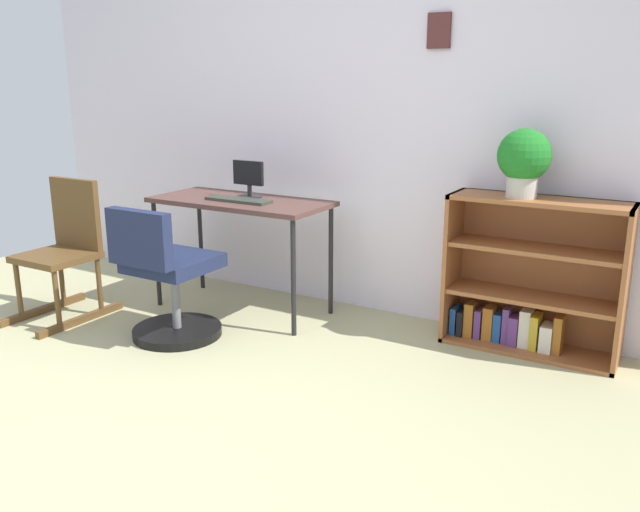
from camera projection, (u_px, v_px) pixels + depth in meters
name	position (u px, v px, depth m)	size (l,w,h in m)	color
ground_plane	(108.00, 450.00, 2.68)	(6.24, 6.24, 0.00)	tan
wall_back	(355.00, 127.00, 4.16)	(5.20, 0.12, 2.35)	silver
desk	(241.00, 209.00, 4.16)	(1.15, 0.52, 0.73)	#523530
monitor	(249.00, 180.00, 4.17)	(0.22, 0.16, 0.24)	#262628
keyboard	(238.00, 200.00, 4.07)	(0.44, 0.12, 0.02)	#32372D
office_chair	(167.00, 283.00, 3.75)	(0.52, 0.55, 0.79)	black
rocking_chair	(65.00, 248.00, 4.12)	(0.42, 0.64, 0.87)	brown
bookshelf_low	(531.00, 283.00, 3.62)	(0.94, 0.30, 0.86)	#95572F
potted_plant_on_shelf	(524.00, 159.00, 3.43)	(0.28, 0.28, 0.36)	#B7B2A8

